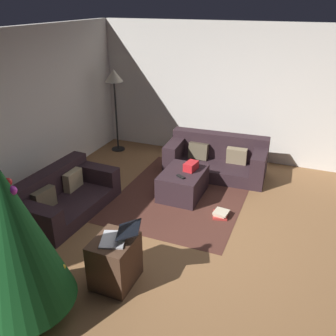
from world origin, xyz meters
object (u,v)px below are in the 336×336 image
Objects in this scene: tv_remote at (181,177)px; side_table at (115,261)px; christmas_tree at (10,236)px; couch_right at (217,159)px; laptop at (119,236)px; corner_lamp at (114,82)px; ottoman at (183,183)px; book_stack at (221,214)px; gift_box at (191,166)px; couch_left at (62,196)px.

tv_remote is 1.99m from side_table.
christmas_tree is at bearing -164.69° from tv_remote.
couch_right is 3.18× the size of side_table.
laptop reaches higher than side_table.
corner_lamp is (0.31, 2.26, 1.17)m from couch_right.
laptop is at bearing -178.89° from ottoman.
side_table is (-2.19, 0.02, 0.07)m from ottoman.
christmas_tree is at bearing 141.06° from laptop.
tv_remote is (-1.24, 0.26, 0.16)m from couch_right.
ottoman is at bearing 1.11° from laptop.
book_stack is at bearing 104.78° from couch_right.
christmas_tree reaches higher than book_stack.
tv_remote is (-0.32, 0.06, -0.06)m from gift_box.
ottoman is 0.31m from tv_remote.
laptop is at bearing -70.20° from side_table.
corner_lamp reaches higher than couch_right.
corner_lamp is (4.33, 1.35, 0.45)m from christmas_tree.
ottoman is 2.68m from corner_lamp.
couch_left is at bearing 56.87° from laptop.
laptop is 0.30× the size of corner_lamp.
tv_remote is 0.09× the size of christmas_tree.
side_table is at bearing 179.48° from ottoman.
side_table is at bearing 81.55° from couch_right.
christmas_tree is (-3.09, 0.71, 0.51)m from gift_box.
gift_box is 1.61× the size of tv_remote.
side_table is 4.20m from corner_lamp.
ottoman is at bearing 128.73° from couch_left.
couch_right is at bearing 16.79° from tv_remote.
couch_right is at bearing 17.74° from book_stack.
ottoman is at bearing 37.99° from tv_remote.
laptop is at bearing 178.67° from gift_box.
couch_left is 6.51× the size of gift_box.
side_table is at bearing 57.50° from couch_left.
christmas_tree reaches higher than gift_box.
laptop is (-2.28, 0.05, 0.14)m from gift_box.
couch_right reaches higher than couch_left.
tv_remote is at bearing -127.78° from corner_lamp.
side_table is 1.96m from book_stack.
laptop is 4.13m from corner_lamp.
laptop reaches higher than couch_right.
christmas_tree reaches higher than side_table.
gift_box is 0.95m from book_stack.
couch_right reaches higher than gift_box.
couch_left reaches higher than gift_box.
christmas_tree is at bearing 74.36° from couch_right.
corner_lamp is at bearing 55.63° from ottoman.
gift_box is at bearing -2.85° from side_table.
laptop is 1.73× the size of book_stack.
gift_box is at bearing 51.90° from book_stack.
christmas_tree is 3.63× the size of laptop.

